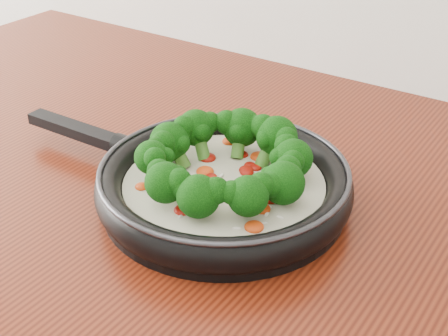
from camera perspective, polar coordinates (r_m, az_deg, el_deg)
The scene contains 1 object.
skillet at distance 0.74m, azimuth -0.11°, elevation -0.98°, with size 0.48×0.31×0.09m.
Camera 1 is at (0.34, 0.52, 1.32)m, focal length 50.71 mm.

